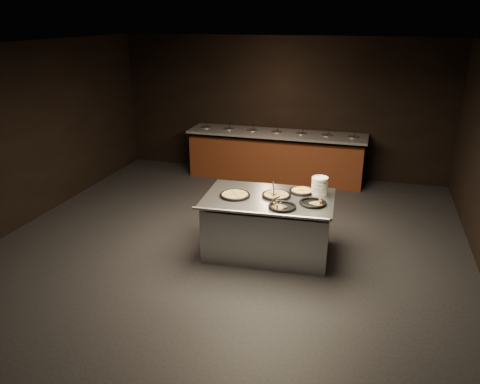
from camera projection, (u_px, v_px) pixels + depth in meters
The scene contains 11 objects.
room at pixel (222, 159), 6.30m from camera, with size 7.02×8.02×2.92m.
salad_bar at pixel (276, 159), 9.86m from camera, with size 3.70×0.83×1.18m.
serving_counter at pixel (268, 226), 6.75m from camera, with size 1.88×1.27×0.87m.
plate_stack at pixel (320, 186), 6.63m from camera, with size 0.23×0.23×0.26m, color white.
pan_veggie_whole at pixel (235, 195), 6.62m from camera, with size 0.44×0.44×0.04m.
pan_cheese_whole at pixel (276, 195), 6.61m from camera, with size 0.42×0.42×0.04m.
pan_cheese_slices_a at pixel (302, 191), 6.77m from camera, with size 0.37×0.37×0.04m.
pan_cheese_slices_b at pixel (282, 206), 6.22m from camera, with size 0.38×0.38×0.04m.
pan_veggie_slices at pixel (313, 203), 6.34m from camera, with size 0.37×0.37×0.04m.
server_left at pixel (273, 189), 6.66m from camera, with size 0.18×0.34×0.17m.
server_right at pixel (278, 201), 6.27m from camera, with size 0.26×0.22×0.15m.
Camera 1 is at (1.93, -5.74, 3.26)m, focal length 35.00 mm.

